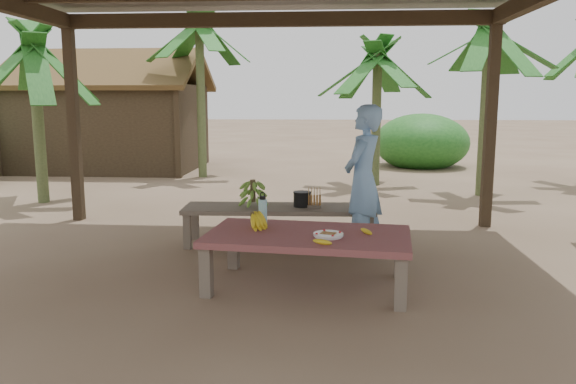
# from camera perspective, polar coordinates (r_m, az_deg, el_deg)

# --- Properties ---
(ground) EXTENTS (80.00, 80.00, 0.00)m
(ground) POSITION_cam_1_polar(r_m,az_deg,el_deg) (5.53, -3.42, -8.34)
(ground) COLOR brown
(ground) RESTS_ON ground
(work_table) EXTENTS (1.90, 1.19, 0.50)m
(work_table) POSITION_cam_1_polar(r_m,az_deg,el_deg) (5.05, 2.06, -4.92)
(work_table) COLOR brown
(work_table) RESTS_ON ground
(bench) EXTENTS (2.22, 0.69, 0.45)m
(bench) POSITION_cam_1_polar(r_m,az_deg,el_deg) (6.52, -0.93, -1.98)
(bench) COLOR brown
(bench) RESTS_ON ground
(ripe_banana_bunch) EXTENTS (0.30, 0.26, 0.17)m
(ripe_banana_bunch) POSITION_cam_1_polar(r_m,az_deg,el_deg) (5.22, -3.65, -2.79)
(ripe_banana_bunch) COLOR yellow
(ripe_banana_bunch) RESTS_ON work_table
(plate) EXTENTS (0.26, 0.26, 0.04)m
(plate) POSITION_cam_1_polar(r_m,az_deg,el_deg) (4.91, 4.12, -4.37)
(plate) COLOR white
(plate) RESTS_ON work_table
(loose_banana_front) EXTENTS (0.17, 0.07, 0.04)m
(loose_banana_front) POSITION_cam_1_polar(r_m,az_deg,el_deg) (4.65, 3.52, -5.09)
(loose_banana_front) COLOR yellow
(loose_banana_front) RESTS_ON work_table
(loose_banana_side) EXTENTS (0.11, 0.15, 0.04)m
(loose_banana_side) POSITION_cam_1_polar(r_m,az_deg,el_deg) (5.05, 7.97, -3.98)
(loose_banana_side) COLOR yellow
(loose_banana_side) RESTS_ON work_table
(water_flask) EXTENTS (0.08, 0.08, 0.31)m
(water_flask) POSITION_cam_1_polar(r_m,az_deg,el_deg) (5.39, -2.58, -1.87)
(water_flask) COLOR #42B4CF
(water_flask) RESTS_ON work_table
(green_banana_stalk) EXTENTS (0.30, 0.30, 0.33)m
(green_banana_stalk) POSITION_cam_1_polar(r_m,az_deg,el_deg) (6.50, -3.58, -0.05)
(green_banana_stalk) COLOR #598C2D
(green_banana_stalk) RESTS_ON bench
(cooking_pot) EXTENTS (0.20, 0.20, 0.17)m
(cooking_pot) POSITION_cam_1_polar(r_m,az_deg,el_deg) (6.50, 1.44, -0.76)
(cooking_pot) COLOR black
(cooking_pot) RESTS_ON bench
(skewer_rack) EXTENTS (0.18, 0.09, 0.24)m
(skewer_rack) POSITION_cam_1_polar(r_m,az_deg,el_deg) (6.43, 2.69, -0.56)
(skewer_rack) COLOR #A57F47
(skewer_rack) RESTS_ON bench
(woman) EXTENTS (0.61, 0.70, 1.63)m
(woman) POSITION_cam_1_polar(r_m,az_deg,el_deg) (6.16, 7.63, 1.23)
(woman) COLOR #73A2D9
(woman) RESTS_ON ground
(hut) EXTENTS (4.40, 3.43, 2.85)m
(hut) POSITION_cam_1_polar(r_m,az_deg,el_deg) (14.22, -17.39, 6.72)
(hut) COLOR black
(hut) RESTS_ON ground
(banana_plant_ne) EXTENTS (1.80, 1.80, 3.07)m
(banana_plant_ne) POSITION_cam_1_polar(r_m,az_deg,el_deg) (10.38, 19.74, 13.88)
(banana_plant_ne) COLOR #596638
(banana_plant_ne) RESTS_ON ground
(banana_plant_n) EXTENTS (1.80, 1.80, 2.73)m
(banana_plant_n) POSITION_cam_1_polar(r_m,az_deg,el_deg) (11.11, 9.08, 12.29)
(banana_plant_n) COLOR #596638
(banana_plant_n) RESTS_ON ground
(banana_plant_nw) EXTENTS (1.80, 1.80, 3.47)m
(banana_plant_nw) POSITION_cam_1_polar(r_m,az_deg,el_deg) (12.30, -9.00, 15.37)
(banana_plant_nw) COLOR #596638
(banana_plant_nw) RESTS_ON ground
(banana_plant_w) EXTENTS (1.80, 1.80, 2.71)m
(banana_plant_w) POSITION_cam_1_polar(r_m,az_deg,el_deg) (9.94, -24.41, 11.77)
(banana_plant_w) COLOR #596638
(banana_plant_w) RESTS_ON ground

